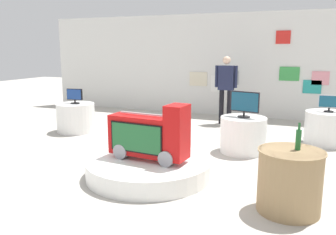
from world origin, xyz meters
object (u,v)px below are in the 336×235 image
display_pedestal_right_rear (243,135)px  tv_on_right_rear (244,103)px  main_display_pedestal (149,168)px  bottle_on_side_table (298,139)px  tv_on_center_rear (329,103)px  display_pedestal_left_rear (76,118)px  novelty_firetruck_tv (150,137)px  tv_on_left_rear (75,96)px  display_pedestal_center_rear (327,128)px  side_table_round (289,180)px  shopper_browsing_near_truck (226,85)px

display_pedestal_right_rear → tv_on_right_rear: bearing=-75.1°
main_display_pedestal → bottle_on_side_table: bottle_on_side_table is taller
main_display_pedestal → tv_on_center_rear: (2.57, 2.96, 0.71)m
main_display_pedestal → display_pedestal_left_rear: bearing=143.9°
display_pedestal_left_rear → tv_on_center_rear: (5.35, 0.93, 0.51)m
display_pedestal_left_rear → bottle_on_side_table: (4.83, -2.42, 0.54)m
tv_on_right_rear → display_pedestal_left_rear: bearing=176.3°
novelty_firetruck_tv → tv_on_left_rear: bearing=144.0°
tv_on_center_rear → display_pedestal_right_rear: 1.96m
novelty_firetruck_tv → tv_on_right_rear: size_ratio=2.24×
display_pedestal_center_rear → novelty_firetruck_tv: bearing=-130.6°
main_display_pedestal → tv_on_left_rear: tv_on_left_rear is taller
tv_on_left_rear → side_table_round: 5.39m
main_display_pedestal → novelty_firetruck_tv: (0.02, -0.01, 0.48)m
display_pedestal_left_rear → main_display_pedestal: bearing=-36.1°
display_pedestal_center_rear → display_pedestal_right_rear: (-1.48, -1.18, 0.00)m
tv_on_center_rear → tv_on_right_rear: size_ratio=0.76×
tv_on_left_rear → side_table_round: tv_on_left_rear is taller
main_display_pedestal → tv_on_right_rear: 2.23m
display_pedestal_left_rear → display_pedestal_right_rear: same height
display_pedestal_center_rear → shopper_browsing_near_truck: size_ratio=0.50×
display_pedestal_right_rear → novelty_firetruck_tv: bearing=-120.9°
tv_on_left_rear → display_pedestal_right_rear: tv_on_left_rear is taller
tv_on_center_rear → novelty_firetruck_tv: bearing=-130.6°
display_pedestal_left_rear → display_pedestal_center_rear: same height
display_pedestal_center_rear → tv_on_center_rear: 0.51m
tv_on_center_rear → display_pedestal_right_rear: size_ratio=0.50×
display_pedestal_right_rear → bottle_on_side_table: 2.44m
display_pedestal_right_rear → bottle_on_side_table: (0.96, -2.18, 0.54)m
bottle_on_side_table → main_display_pedestal: bearing=169.1°
display_pedestal_left_rear → shopper_browsing_near_truck: size_ratio=0.50×
bottle_on_side_table → tv_on_left_rear: bearing=153.4°
side_table_round → shopper_browsing_near_truck: 4.93m
main_display_pedestal → shopper_browsing_near_truck: 4.22m
display_pedestal_center_rear → tv_on_left_rear: bearing=-170.0°
novelty_firetruck_tv → tv_on_right_rear: 2.11m
display_pedestal_right_rear → shopper_browsing_near_truck: bearing=109.7°
tv_on_left_rear → side_table_round: size_ratio=0.51×
main_display_pedestal → bottle_on_side_table: 2.22m
novelty_firetruck_tv → display_pedestal_left_rear: bearing=144.0°
novelty_firetruck_tv → main_display_pedestal: bearing=158.5°
bottle_on_side_table → display_pedestal_center_rear: bearing=81.3°
novelty_firetruck_tv → display_pedestal_center_rear: (2.55, 2.97, -0.29)m
display_pedestal_left_rear → tv_on_right_rear: (3.87, -0.25, 0.59)m
display_pedestal_center_rear → display_pedestal_right_rear: 1.89m
novelty_firetruck_tv → shopper_browsing_near_truck: shopper_browsing_near_truck is taller
novelty_firetruck_tv → side_table_round: novelty_firetruck_tv is taller
bottle_on_side_table → shopper_browsing_near_truck: bearing=111.7°
bottle_on_side_table → novelty_firetruck_tv: bearing=169.3°
display_pedestal_left_rear → side_table_round: (4.77, -2.47, 0.05)m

